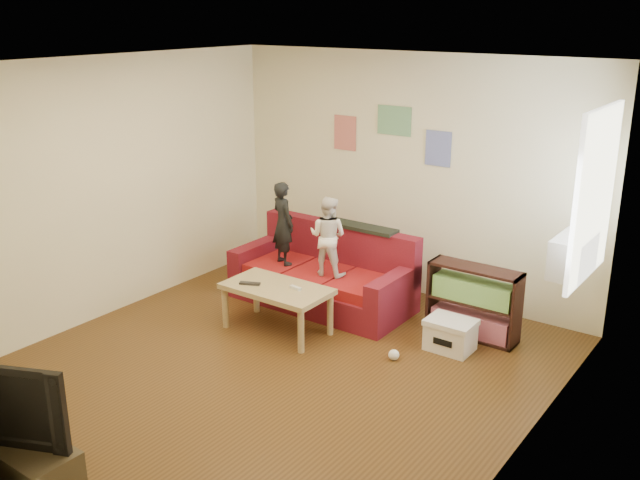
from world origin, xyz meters
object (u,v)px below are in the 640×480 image
Objects in this scene: bookshelf at (473,305)px; tv_stand at (15,462)px; coffee_table at (277,293)px; television at (5,398)px; file_box at (450,334)px; child_a at (283,223)px; sofa at (325,277)px; child_b at (328,236)px.

bookshelf is 4.31m from tv_stand.
coffee_table is 1.07× the size of television.
television reaches higher than file_box.
child_a reaches higher than bookshelf.
child_a is 0.86× the size of coffee_table.
child_a is at bearing -171.47° from bookshelf.
television reaches higher than coffee_table.
coffee_table is at bearing 69.00° from television.
bookshelf is 4.33m from television.
television reaches higher than bookshelf.
television reaches higher than sofa.
child_a is 0.99m from coffee_table.
coffee_table is at bearing -147.74° from bookshelf.
child_a is 0.60m from child_b.
coffee_table is 2.39× the size of file_box.
tv_stand is at bearing 0.00° from television.
tv_stand is 0.50m from television.
tv_stand is at bearing 122.21° from child_a.
child_a is 3.77m from television.
child_b reaches higher than tv_stand.
bookshelf is at bearing 84.26° from file_box.
file_box is at bearing -159.53° from child_a.
child_a reaches higher than sofa.
sofa is 1.84× the size of coffee_table.
child_a is at bearing 100.32° from tv_stand.
bookshelf reaches higher than coffee_table.
bookshelf is at bearing 5.19° from sofa.
television is (0.01, -3.71, -0.14)m from child_b.
child_b reaches higher than bookshelf.
child_b is 0.85m from coffee_table.
child_b is at bearing -157.16° from child_a.
child_b is 0.78× the size of tv_stand.
sofa is 1.69m from bookshelf.
television is (0.13, -2.99, 0.29)m from coffee_table.
coffee_table is at bearing 93.41° from tv_stand.
child_a is 2.06× the size of file_box.
child_b is at bearing 176.68° from file_box.
sofa is 1.96× the size of television.
bookshelf reaches higher than tv_stand.
television is at bearing 79.99° from child_b.
child_a is 0.85× the size of tv_stand.
coffee_table is 1.75m from file_box.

